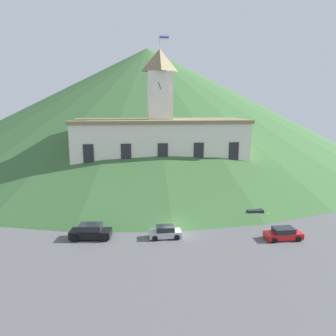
% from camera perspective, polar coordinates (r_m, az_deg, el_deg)
% --- Properties ---
extents(ground_plane, '(160.00, 160.00, 0.00)m').
position_cam_1_polar(ground_plane, '(42.16, 1.08, -11.28)').
color(ground_plane, '#565659').
extents(civic_building, '(31.05, 11.21, 27.75)m').
position_cam_1_polar(civic_building, '(60.02, -1.39, 2.82)').
color(civic_building, silver).
rests_on(civic_building, ground).
extents(banner_fence, '(26.11, 0.12, 2.48)m').
position_cam_1_polar(banner_fence, '(52.37, -0.49, -5.27)').
color(banner_fence, '#2347B2').
rests_on(banner_fence, ground).
extents(hillside_backdrop, '(129.93, 129.93, 32.32)m').
position_cam_1_polar(hillside_backdrop, '(104.02, -3.55, 11.28)').
color(hillside_backdrop, '#386033').
rests_on(hillside_backdrop, ground).
extents(street_lamp_far_left, '(1.26, 0.36, 4.67)m').
position_cam_1_polar(street_lamp_far_left, '(53.12, -12.21, -2.85)').
color(street_lamp_far_left, black).
rests_on(street_lamp_far_left, ground).
extents(street_lamp_far_right, '(1.26, 0.36, 5.05)m').
position_cam_1_polar(street_lamp_far_right, '(53.02, -0.32, -2.35)').
color(street_lamp_far_right, black).
rests_on(street_lamp_far_right, ground).
extents(street_lamp_center, '(1.26, 0.36, 4.53)m').
position_cam_1_polar(street_lamp_center, '(55.24, 10.93, -2.35)').
color(street_lamp_center, black).
rests_on(street_lamp_center, ground).
extents(car_silver_hatch, '(3.91, 2.02, 1.50)m').
position_cam_1_polar(car_silver_hatch, '(40.60, -0.49, -11.13)').
color(car_silver_hatch, '#B7B7BC').
rests_on(car_silver_hatch, ground).
extents(car_black_suv, '(5.10, 2.83, 1.80)m').
position_cam_1_polar(car_black_suv, '(41.43, -13.32, -10.77)').
color(car_black_suv, black).
rests_on(car_black_suv, ground).
extents(car_yellow_coupe, '(4.26, 2.25, 1.35)m').
position_cam_1_polar(car_yellow_coupe, '(48.73, 14.71, -7.70)').
color(car_yellow_coupe, yellow).
rests_on(car_yellow_coupe, ground).
extents(car_red_sedan, '(4.42, 2.17, 1.45)m').
position_cam_1_polar(car_red_sedan, '(42.54, 19.44, -10.76)').
color(car_red_sedan, red).
rests_on(car_red_sedan, ground).
extents(pedestrian, '(0.39, 0.43, 1.76)m').
position_cam_1_polar(pedestrian, '(48.32, -11.79, -7.31)').
color(pedestrian, '#4C4C4C').
rests_on(pedestrian, ground).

